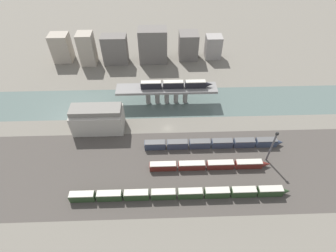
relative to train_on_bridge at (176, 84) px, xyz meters
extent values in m
plane|color=#666056|center=(-4.56, -19.40, -11.50)|extent=(400.00, 400.00, 0.00)
cube|color=#423D38|center=(-4.56, -43.40, -11.49)|extent=(280.00, 42.00, 0.01)
cube|color=#4C5B56|center=(-4.56, 0.00, -11.50)|extent=(320.00, 24.20, 0.01)
cube|color=slate|center=(-4.56, 0.00, -2.46)|extent=(51.01, 8.56, 1.28)
cylinder|color=gray|center=(-14.24, 0.00, -7.30)|extent=(2.37, 2.37, 8.40)
cylinder|color=gray|center=(-9.40, 0.00, -7.30)|extent=(2.37, 2.37, 8.40)
cylinder|color=gray|center=(-4.56, 0.00, -7.30)|extent=(2.37, 2.37, 8.40)
cylinder|color=gray|center=(0.28, 0.00, -7.30)|extent=(2.37, 2.37, 8.40)
cylinder|color=gray|center=(5.12, 0.00, -7.30)|extent=(2.37, 2.37, 8.40)
cube|color=black|center=(-12.33, 0.00, -0.16)|extent=(10.38, 2.79, 3.32)
cube|color=#B7B2A3|center=(-12.33, 0.00, 1.70)|extent=(9.96, 2.57, 0.40)
cube|color=black|center=(-1.22, 0.00, -0.16)|extent=(10.38, 2.79, 3.32)
cube|color=#B7B2A3|center=(-1.22, 0.00, 1.70)|extent=(9.96, 2.57, 0.40)
cube|color=black|center=(9.90, 0.00, -0.16)|extent=(10.38, 2.79, 3.32)
cube|color=#B7B2A3|center=(9.90, 0.00, 1.70)|extent=(9.96, 2.57, 0.40)
cone|color=black|center=(16.91, 0.00, -0.32)|extent=(3.63, 2.51, 2.51)
cube|color=#23381E|center=(-37.58, -55.86, -9.78)|extent=(9.35, 2.89, 3.44)
cube|color=#B7B2A3|center=(-37.58, -55.86, -7.86)|extent=(8.98, 2.66, 0.40)
cube|color=#23381E|center=(-27.51, -55.86, -9.78)|extent=(9.35, 2.89, 3.44)
cube|color=#B7B2A3|center=(-27.51, -55.86, -7.86)|extent=(8.98, 2.66, 0.40)
cube|color=#23381E|center=(-17.44, -55.86, -9.78)|extent=(9.35, 2.89, 3.44)
cube|color=#B7B2A3|center=(-17.44, -55.86, -7.86)|extent=(8.98, 2.66, 0.40)
cube|color=#23381E|center=(-7.36, -55.86, -9.78)|extent=(9.35, 2.89, 3.44)
cube|color=#B7B2A3|center=(-7.36, -55.86, -7.86)|extent=(8.98, 2.66, 0.40)
cube|color=#23381E|center=(2.71, -55.86, -9.78)|extent=(9.35, 2.89, 3.44)
cube|color=#B7B2A3|center=(2.71, -55.86, -7.86)|extent=(8.98, 2.66, 0.40)
cube|color=#23381E|center=(12.78, -55.86, -9.78)|extent=(9.35, 2.89, 3.44)
cube|color=#B7B2A3|center=(12.78, -55.86, -7.86)|extent=(8.98, 2.66, 0.40)
cube|color=#23381E|center=(22.86, -55.86, -9.78)|extent=(9.35, 2.89, 3.44)
cube|color=#B7B2A3|center=(22.86, -55.86, -7.86)|extent=(8.98, 2.66, 0.40)
cube|color=#23381E|center=(32.93, -55.86, -9.78)|extent=(9.35, 2.89, 3.44)
cube|color=#B7B2A3|center=(32.93, -55.86, -7.86)|extent=(8.98, 2.66, 0.40)
cone|color=#23381E|center=(39.24, -55.86, -9.95)|extent=(3.27, 2.60, 2.60)
cube|color=#5B1E19|center=(-7.27, -42.85, -9.98)|extent=(11.01, 2.84, 3.04)
cube|color=#B7B2A3|center=(-7.27, -42.85, -8.26)|extent=(10.57, 2.61, 0.40)
cube|color=#5B1E19|center=(4.53, -42.85, -9.98)|extent=(11.01, 2.84, 3.04)
cube|color=#B7B2A3|center=(4.53, -42.85, -8.26)|extent=(10.57, 2.61, 0.40)
cube|color=#5B1E19|center=(16.34, -42.85, -9.98)|extent=(11.01, 2.84, 3.04)
cube|color=#B7B2A3|center=(16.34, -42.85, -8.26)|extent=(10.57, 2.61, 0.40)
cube|color=#5B1E19|center=(28.14, -42.85, -9.98)|extent=(11.01, 2.84, 3.04)
cube|color=#B7B2A3|center=(28.14, -42.85, -8.26)|extent=(10.57, 2.61, 0.40)
cone|color=#5B1E19|center=(35.57, -42.85, -10.13)|extent=(3.85, 2.56, 2.56)
cube|color=#2D384C|center=(-10.59, -31.30, -9.81)|extent=(9.18, 3.14, 3.38)
cube|color=#4C4C4C|center=(-10.59, -31.30, -7.92)|extent=(8.81, 2.89, 0.40)
cube|color=#2D384C|center=(-0.69, -31.30, -9.81)|extent=(9.18, 3.14, 3.38)
cube|color=#4C4C4C|center=(-0.69, -31.30, -7.92)|extent=(8.81, 2.89, 0.40)
cube|color=#2D384C|center=(9.20, -31.30, -9.81)|extent=(9.18, 3.14, 3.38)
cube|color=#4C4C4C|center=(9.20, -31.30, -7.92)|extent=(8.81, 2.89, 0.40)
cube|color=#2D384C|center=(19.10, -31.30, -9.81)|extent=(9.18, 3.14, 3.38)
cube|color=#4C4C4C|center=(19.10, -31.30, -7.92)|extent=(8.81, 2.89, 0.40)
cube|color=#2D384C|center=(29.00, -31.30, -9.81)|extent=(9.18, 3.14, 3.38)
cube|color=#4C4C4C|center=(29.00, -31.30, -7.92)|extent=(8.81, 2.89, 0.40)
cube|color=#2D384C|center=(38.89, -31.30, -9.81)|extent=(9.18, 3.14, 3.38)
cube|color=#4C4C4C|center=(38.89, -31.30, -7.92)|extent=(8.81, 2.89, 0.40)
cone|color=#2D384C|center=(45.09, -31.30, -9.98)|extent=(3.21, 2.83, 2.83)
cube|color=#9E998E|center=(-36.99, -18.23, -6.20)|extent=(23.35, 11.13, 10.59)
cube|color=slate|center=(-36.99, -18.23, 0.25)|extent=(22.88, 7.79, 2.32)
cylinder|color=#4C4C51|center=(36.86, -39.59, -3.73)|extent=(0.74, 0.74, 15.54)
cube|color=black|center=(36.86, -39.59, 4.64)|extent=(1.00, 0.70, 1.20)
cube|color=gray|center=(-68.88, 44.73, -2.81)|extent=(11.41, 9.30, 17.38)
cube|color=gray|center=(-52.01, 40.61, -1.63)|extent=(9.20, 9.27, 19.75)
cube|color=#605B56|center=(-35.18, 41.17, -2.63)|extent=(15.15, 8.60, 17.74)
cube|color=#605B56|center=(-11.79, 42.46, -0.92)|extent=(17.30, 10.67, 21.15)
cube|color=#605B56|center=(10.49, 45.77, -3.21)|extent=(11.84, 11.51, 16.58)
cube|color=gray|center=(26.53, 45.77, -4.37)|extent=(9.94, 8.54, 14.27)
camera|label=1|loc=(-7.33, -107.26, 77.69)|focal=28.00mm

